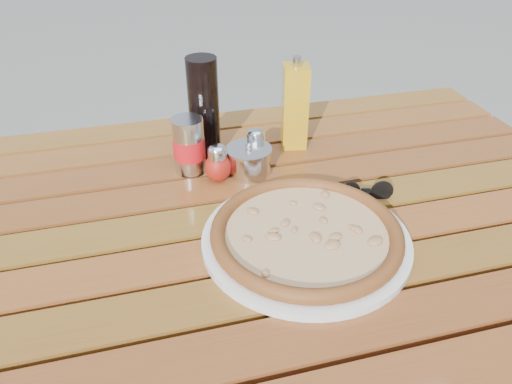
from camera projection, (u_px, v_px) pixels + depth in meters
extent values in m
cube|color=#321C0B|center=(417.00, 213.00, 1.62)|extent=(0.06, 0.06, 0.70)
cube|color=#32170B|center=(259.00, 232.00, 0.97)|extent=(1.36, 0.86, 0.04)
cube|color=#53250E|center=(314.00, 341.00, 0.71)|extent=(1.40, 0.09, 0.03)
cube|color=#53300E|center=(292.00, 291.00, 0.79)|extent=(1.40, 0.09, 0.03)
cube|color=#5E2C10|center=(274.00, 251.00, 0.87)|extent=(1.40, 0.09, 0.03)
cube|color=#56340F|center=(259.00, 217.00, 0.95)|extent=(1.40, 0.09, 0.03)
cube|color=#53270E|center=(246.00, 189.00, 1.03)|extent=(1.40, 0.09, 0.03)
cube|color=#54270E|center=(235.00, 165.00, 1.12)|extent=(1.40, 0.09, 0.03)
cube|color=#5C2E10|center=(226.00, 144.00, 1.20)|extent=(1.40, 0.09, 0.03)
cube|color=#5D3410|center=(218.00, 126.00, 1.28)|extent=(1.40, 0.09, 0.03)
cylinder|color=silver|center=(306.00, 240.00, 0.86)|extent=(0.39, 0.39, 0.01)
cylinder|color=beige|center=(306.00, 234.00, 0.86)|extent=(0.32, 0.32, 0.01)
torus|color=black|center=(306.00, 232.00, 0.85)|extent=(0.34, 0.34, 0.03)
ellipsoid|color=#B12014|center=(218.00, 167.00, 1.02)|extent=(0.06, 0.06, 0.06)
cylinder|color=silver|center=(217.00, 153.00, 1.00)|extent=(0.05, 0.05, 0.02)
ellipsoid|color=white|center=(217.00, 149.00, 1.00)|extent=(0.04, 0.04, 0.02)
ellipsoid|color=#3C4019|center=(256.00, 150.00, 1.08)|extent=(0.07, 0.07, 0.06)
cylinder|color=silver|center=(256.00, 137.00, 1.06)|extent=(0.05, 0.05, 0.02)
ellipsoid|color=silver|center=(256.00, 133.00, 1.06)|extent=(0.05, 0.05, 0.02)
cylinder|color=black|center=(204.00, 108.00, 1.07)|extent=(0.09, 0.09, 0.22)
cylinder|color=silver|center=(189.00, 145.00, 1.03)|extent=(0.09, 0.09, 0.12)
cylinder|color=red|center=(189.00, 147.00, 1.04)|extent=(0.09, 0.09, 0.04)
cube|color=#C28F14|center=(295.00, 107.00, 1.11)|extent=(0.06, 0.06, 0.19)
cylinder|color=silver|center=(297.00, 61.00, 1.05)|extent=(0.02, 0.02, 0.02)
cylinder|color=silver|center=(249.00, 162.00, 1.04)|extent=(0.10, 0.10, 0.05)
cylinder|color=silver|center=(249.00, 150.00, 1.03)|extent=(0.11, 0.11, 0.01)
sphere|color=silver|center=(249.00, 146.00, 1.02)|extent=(0.02, 0.02, 0.01)
cylinder|color=black|center=(349.00, 191.00, 0.97)|extent=(0.04, 0.01, 0.04)
cylinder|color=black|center=(382.00, 191.00, 0.97)|extent=(0.04, 0.01, 0.04)
cube|color=black|center=(366.00, 189.00, 0.97)|extent=(0.02, 0.01, 0.00)
cube|color=black|center=(358.00, 194.00, 0.99)|extent=(0.09, 0.03, 0.00)
cube|color=black|center=(368.00, 192.00, 0.99)|extent=(0.09, 0.03, 0.00)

